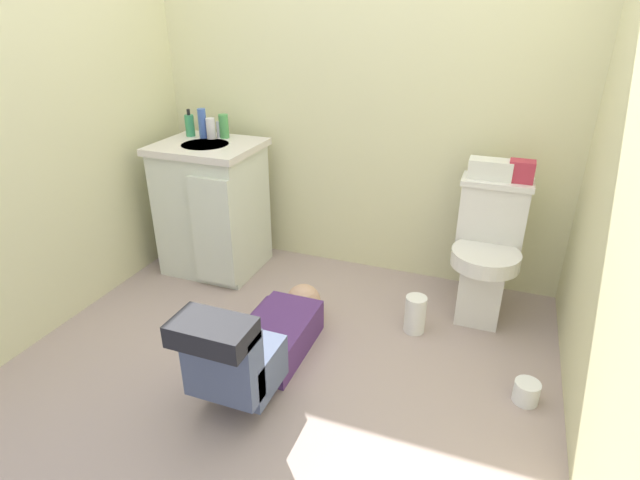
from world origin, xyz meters
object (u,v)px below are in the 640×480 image
Objects in this scene: person_plumber at (259,342)px; toilet_paper_roll at (526,392)px; faucet at (218,130)px; toiletry_bag at (522,171)px; bottle_blue at (202,123)px; vanity_cabinet at (213,207)px; soap_dispenser at (190,125)px; bottle_white at (211,128)px; toilet at (486,252)px; paper_towel_roll at (415,314)px; tissue_box at (491,169)px; bottle_green at (224,126)px.

toilet_paper_roll is (1.16, 0.24, -0.13)m from person_plumber.
faucet is at bearing 126.81° from person_plumber.
toilet_paper_roll is (1.91, -0.76, -0.82)m from faucet.
bottle_blue reaches higher than toiletry_bag.
vanity_cabinet is 4.94× the size of soap_dispenser.
faucet reaches higher than toiletry_bag.
vanity_cabinet is 6.59× the size of bottle_white.
toilet is 6.03× the size of bottle_white.
paper_towel_roll is (1.44, -0.38, -0.81)m from bottle_blue.
tissue_box is 1.80m from soap_dispenser.
bottle_blue is 1.61× the size of toilet_paper_roll.
tissue_box is at bearing 0.58° from soap_dispenser.
soap_dispenser is at bearing 160.59° from toilet_paper_roll.
toilet_paper_roll is (0.15, -0.76, -0.76)m from toiletry_bag.
person_plumber is at bearing -168.35° from toilet_paper_roll.
toilet is 1.73m from faucet.
toilet_paper_roll is (1.91, -0.62, -0.37)m from vanity_cabinet.
vanity_cabinet is 1.16m from person_plumber.
bottle_green is 2.20m from toilet_paper_roll.
person_plumber is 1.48m from bottle_blue.
bottle_white is 0.87× the size of bottle_green.
soap_dispenser reaches higher than paper_towel_roll.
bottle_blue is at bearing -6.23° from soap_dispenser.
tissue_box is 1.24× the size of bottle_blue.
bottle_white is at bearing 128.87° from person_plumber.
faucet is 0.49× the size of paper_towel_roll.
tissue_box reaches higher than toilet_paper_roll.
bottle_blue reaches higher than person_plumber.
tissue_box is 2.00× the size of toilet_paper_roll.
vanity_cabinet is 0.52m from soap_dispenser.
soap_dispenser is at bearing 146.90° from vanity_cabinet.
bottle_green is (0.03, 0.16, 0.47)m from vanity_cabinet.
bottle_blue is at bearing -179.10° from toiletry_bag.
paper_towel_roll is at bearing 44.22° from person_plumber.
vanity_cabinet is at bearing -99.66° from bottle_green.
tissue_box is 1.65m from bottle_white.
soap_dispenser is (-0.94, 0.98, 0.71)m from person_plumber.
toilet is 1.92m from soap_dispenser.
bottle_white reaches higher than person_plumber.
paper_towel_roll is (0.61, 0.59, -0.07)m from person_plumber.
vanity_cabinet is 0.47m from faucet.
faucet reaches higher than toilet_paper_roll.
bottle_green is at bearing 27.09° from faucet.
toilet_paper_roll is (1.95, -0.73, -0.83)m from bottle_white.
soap_dispenser reaches higher than bottle_white.
person_plumber is 6.00× the size of bottle_blue.
toilet is 1.65m from vanity_cabinet.
toilet is 7.50× the size of faucet.
faucet is (-0.00, 0.15, 0.45)m from vanity_cabinet.
toilet is at bearing -3.81° from bottle_green.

